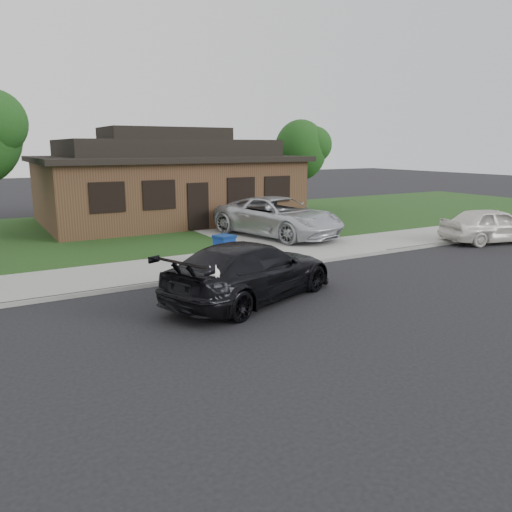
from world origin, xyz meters
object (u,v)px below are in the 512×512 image
white_compact (492,225)px  recycling_bin (224,250)px  sedan (251,271)px  minivan (278,217)px

white_compact → recycling_bin: size_ratio=4.42×
sedan → minivan: (5.20, 6.90, 0.21)m
white_compact → minivan: bearing=69.8°
white_compact → recycling_bin: (-11.41, 1.55, -0.12)m
white_compact → sedan: bearing=113.5°
sedan → recycling_bin: 3.53m
sedan → white_compact: bearing=-102.5°
minivan → white_compact: (7.14, -5.04, -0.24)m
recycling_bin → minivan: bearing=25.1°
sedan → white_compact: 12.48m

